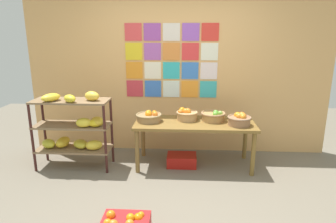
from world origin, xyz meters
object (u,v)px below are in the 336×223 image
fruit_basket_right (213,116)px  produce_crate_under_table (182,160)px  fruit_basket_back_left (240,119)px  banana_shelf_unit (75,126)px  fruit_basket_left (149,117)px  display_table (194,127)px  fruit_basket_centre (187,115)px

fruit_basket_right → produce_crate_under_table: (-0.45, -0.10, -0.65)m
fruit_basket_back_left → fruit_basket_right: bearing=152.2°
banana_shelf_unit → fruit_basket_left: bearing=9.7°
display_table → fruit_basket_right: (0.27, 0.08, 0.15)m
fruit_basket_right → fruit_basket_centre: (-0.38, 0.02, 0.01)m
produce_crate_under_table → fruit_basket_centre: bearing=63.2°
fruit_basket_right → fruit_basket_centre: 0.39m
fruit_basket_right → fruit_basket_left: bearing=-175.4°
banana_shelf_unit → fruit_basket_right: 1.97m
display_table → fruit_basket_back_left: fruit_basket_back_left is taller
display_table → fruit_basket_back_left: bearing=-9.6°
display_table → fruit_basket_centre: fruit_basket_centre is taller
fruit_basket_right → produce_crate_under_table: size_ratio=0.83×
fruit_basket_right → produce_crate_under_table: 0.80m
fruit_basket_back_left → produce_crate_under_table: size_ratio=0.76×
fruit_basket_left → fruit_basket_right: 0.92m
fruit_basket_right → produce_crate_under_table: bearing=-167.0°
fruit_basket_centre → fruit_basket_back_left: bearing=-15.4°
fruit_basket_left → produce_crate_under_table: size_ratio=0.87×
banana_shelf_unit → produce_crate_under_table: bearing=5.6°
produce_crate_under_table → fruit_basket_left: bearing=176.5°
banana_shelf_unit → produce_crate_under_table: size_ratio=2.64×
fruit_basket_back_left → banana_shelf_unit: bearing=-178.2°
banana_shelf_unit → fruit_basket_back_left: bearing=1.8°
display_table → fruit_basket_centre: 0.21m
banana_shelf_unit → fruit_basket_right: banana_shelf_unit is taller
display_table → fruit_basket_centre: size_ratio=5.43×
display_table → fruit_basket_back_left: (0.61, -0.10, 0.15)m
fruit_basket_right → display_table: bearing=-164.3°
produce_crate_under_table → banana_shelf_unit: bearing=-174.4°
banana_shelf_unit → display_table: bearing=5.9°
fruit_basket_right → fruit_basket_centre: fruit_basket_centre is taller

